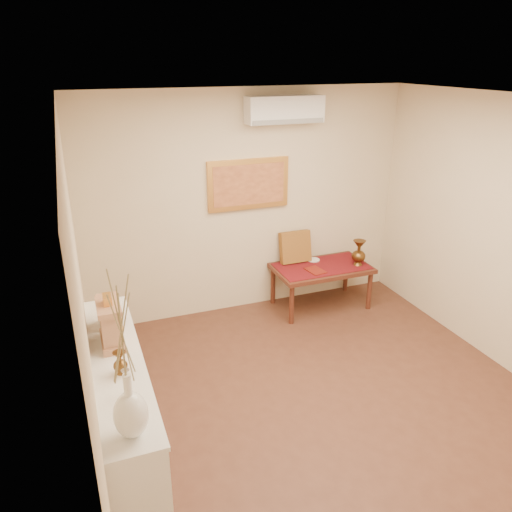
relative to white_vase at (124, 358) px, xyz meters
name	(u,v)px	position (x,y,z in m)	size (l,w,h in m)	color
floor	(332,410)	(1.82, 0.84, -1.50)	(4.50, 4.50, 0.00)	brown
ceiling	(354,103)	(1.82, 0.84, 1.20)	(4.50, 4.50, 0.00)	white
wall_back	(248,204)	(1.82, 3.09, -0.15)	(4.00, 0.02, 2.70)	beige
wall_left	(85,318)	(-0.18, 0.84, -0.15)	(0.02, 4.50, 2.70)	beige
white_vase	(124,358)	(0.00, 0.00, 0.00)	(0.20, 0.20, 1.04)	white
candlestick	(127,383)	(0.02, 0.38, -0.43)	(0.09, 0.09, 0.19)	silver
brass_urn_small	(120,360)	(0.01, 0.64, -0.41)	(0.10, 0.10, 0.22)	brown
table_cloth	(322,266)	(2.67, 2.72, -0.95)	(1.14, 0.59, 0.01)	maroon
brass_urn_tall	(359,250)	(3.12, 2.59, -0.75)	(0.18, 0.18, 0.40)	brown
plate	(313,260)	(2.66, 2.92, -0.94)	(0.16, 0.16, 0.01)	white
menu	(315,271)	(2.52, 2.60, -0.94)	(0.18, 0.25, 0.01)	maroon
cushion	(295,247)	(2.42, 2.97, -0.74)	(0.40, 0.10, 0.40)	maroon
display_ledge	(123,413)	(0.00, 0.84, -1.01)	(0.37, 2.02, 0.98)	white
mantel_clock	(111,323)	(-0.01, 1.06, -0.35)	(0.17, 0.36, 0.41)	tan
wooden_chest	(109,311)	(0.00, 1.36, -0.40)	(0.16, 0.21, 0.24)	tan
low_table	(321,271)	(2.67, 2.72, -1.02)	(1.20, 0.70, 0.55)	#522518
painting	(249,184)	(1.82, 3.06, 0.10)	(1.00, 0.06, 0.60)	gold
ac_unit	(285,110)	(2.22, 2.96, 0.95)	(0.90, 0.25, 0.30)	white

